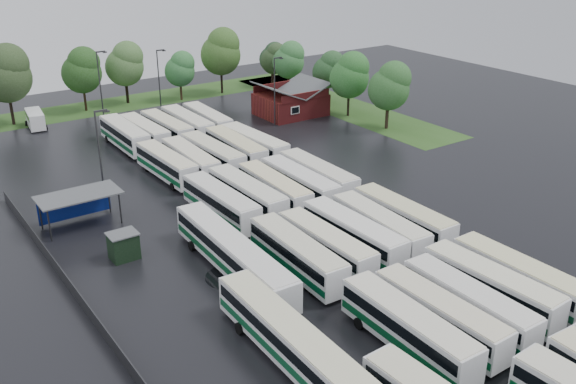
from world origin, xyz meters
TOP-DOWN VIEW (x-y plane):
  - ground at (0.00, 0.00)m, footprint 160.00×160.00m
  - brick_building at (24.00, 42.77)m, footprint 10.07×8.60m
  - wash_shed at (-17.20, 22.02)m, footprint 8.20×4.20m
  - utility_hut at (-16.20, 12.60)m, footprint 2.70×2.20m
  - grass_strip_north at (2.00, 64.80)m, footprint 80.00×10.00m
  - grass_strip_east at (34.00, 42.80)m, footprint 10.00×50.00m
  - west_fence at (-22.20, 8.00)m, footprint 0.10×50.00m
  - bus_r1c0 at (-4.41, -12.43)m, footprint 2.93×12.38m
  - bus_r1c1 at (-1.19, -12.52)m, footprint 2.61×11.85m
  - bus_r1c2 at (1.82, -12.71)m, footprint 2.71×11.96m
  - bus_r1c3 at (5.21, -12.12)m, footprint 3.08×12.26m
  - bus_r1c4 at (8.33, -12.43)m, footprint 2.70×12.12m
  - bus_r2c0 at (-4.57, 1.17)m, footprint 3.09×12.40m
  - bus_r2c1 at (-1.31, 1.21)m, footprint 2.56×11.84m
  - bus_r2c2 at (2.09, 1.40)m, footprint 2.80×12.42m
  - bus_r2c3 at (5.17, 1.18)m, footprint 3.15×12.24m
  - bus_r2c4 at (8.50, 1.35)m, footprint 2.71×12.28m
  - bus_r3c0 at (-4.57, 14.91)m, footprint 2.77×12.18m
  - bus_r3c1 at (-1.23, 15.12)m, footprint 2.78×12.37m
  - bus_r3c2 at (2.10, 14.81)m, footprint 2.96×12.00m
  - bus_r3c3 at (5.34, 14.55)m, footprint 2.75×12.20m
  - bus_r3c4 at (8.32, 15.05)m, footprint 2.85×12.40m
  - bus_r4c0 at (-4.30, 28.75)m, footprint 2.83×11.97m
  - bus_r4c1 at (-1.32, 28.30)m, footprint 2.92×12.02m
  - bus_r4c2 at (1.84, 28.40)m, footprint 2.88×12.34m
  - bus_r4c3 at (5.40, 28.69)m, footprint 3.04×12.44m
  - bus_r4c4 at (8.21, 28.74)m, footprint 3.18×12.52m
  - bus_r5c0 at (-4.20, 42.35)m, footprint 2.74×12.39m
  - bus_r5c1 at (-1.39, 42.19)m, footprint 2.82×11.91m
  - bus_r5c2 at (1.94, 42.03)m, footprint 2.86×12.00m
  - bus_r5c3 at (5.09, 41.83)m, footprint 2.75×12.40m
  - bus_r5c4 at (8.56, 42.26)m, footprint 3.04×12.03m
  - artic_bus_west_b at (-9.23, 4.39)m, footprint 3.34×18.54m
  - artic_bus_west_c at (-12.37, -9.68)m, footprint 3.18×18.41m
  - minibus at (-11.76, 59.17)m, footprint 2.90×6.09m
  - tree_north_1 at (-13.98, 62.68)m, footprint 7.53×7.53m
  - tree_north_2 at (-2.24, 63.98)m, footprint 6.38×6.38m
  - tree_north_3 at (5.30, 64.53)m, footprint 6.41×6.41m
  - tree_north_4 at (13.75, 61.13)m, footprint 5.19×5.19m
  - tree_north_5 at (21.96, 61.26)m, footprint 7.13×7.13m
  - tree_north_6 at (33.40, 62.00)m, footprint 4.83×4.83m
  - tree_east_0 at (31.85, 28.30)m, footprint 6.19×6.19m
  - tree_east_1 at (31.39, 36.92)m, footprint 6.26×6.26m
  - tree_east_2 at (33.81, 45.27)m, footprint 5.41×5.38m
  - tree_east_3 at (32.02, 54.59)m, footprint 5.68×5.68m
  - tree_east_4 at (32.64, 60.27)m, footprint 4.92×4.91m
  - lamp_post_ne at (18.74, 39.33)m, footprint 1.60×0.31m
  - lamp_post_nw at (-13.27, 25.12)m, footprint 1.67×0.33m
  - lamp_post_back_w at (-2.07, 56.18)m, footprint 1.69×0.33m
  - lamp_post_back_e at (7.14, 55.16)m, footprint 1.59×0.31m
  - puddle_2 at (-9.71, 3.96)m, footprint 4.76×4.76m
  - puddle_3 at (3.46, -2.27)m, footprint 4.27×4.27m

SIDE VIEW (x-z plane):
  - ground at x=0.00m, z-range 0.00..0.00m
  - puddle_2 at x=-9.71m, z-range 0.00..0.01m
  - puddle_3 at x=3.46m, z-range 0.00..0.01m
  - grass_strip_north at x=2.00m, z-range 0.00..0.01m
  - grass_strip_east at x=34.00m, z-range 0.00..0.01m
  - west_fence at x=-22.20m, z-range 0.00..1.20m
  - utility_hut at x=-16.20m, z-range 0.01..2.63m
  - minibus at x=-11.76m, z-range 0.14..2.70m
  - bus_r2c1 at x=-1.31m, z-range 0.16..3.46m
  - bus_r1c1 at x=-1.19m, z-range 0.16..3.46m
  - bus_r5c1 at x=-1.39m, z-range 0.16..3.46m
  - bus_r4c0 at x=-4.30m, z-range 0.17..3.48m
  - bus_r3c2 at x=2.10m, z-range 0.17..3.48m
  - bus_r1c2 at x=1.82m, z-range 0.17..3.49m
  - bus_r5c4 at x=8.56m, z-range 0.17..3.49m
  - bus_r5c2 at x=1.94m, z-range 0.17..3.49m
  - bus_r4c1 at x=-1.32m, z-range 0.17..3.49m
  - bus_r1c4 at x=8.33m, z-range 0.17..3.54m
  - bus_r2c3 at x=5.17m, z-range 0.17..3.54m
  - bus_r3c0 at x=-4.57m, z-range 0.17..3.55m
  - bus_r1c3 at x=5.21m, z-range 0.17..3.56m
  - bus_r3c3 at x=5.34m, z-range 0.17..3.56m
  - brick_building at x=24.00m, z-range -0.83..4.56m
  - bus_r2c4 at x=8.50m, z-range 0.17..3.58m
  - bus_r4c2 at x=1.84m, z-range 0.17..3.59m
  - bus_r2c0 at x=-4.57m, z-range 0.17..3.60m
  - bus_r1c0 at x=-4.41m, z-range 0.17..3.60m
  - artic_bus_west_c at x=-12.37m, z-range 0.19..3.59m
  - bus_r3c1 at x=-1.23m, z-range 0.17..3.61m
  - bus_r4c3 at x=5.40m, z-range 0.17..3.61m
  - bus_r3c4 at x=8.32m, z-range 0.17..3.61m
  - bus_r5c0 at x=-4.20m, z-range 0.17..3.61m
  - bus_r5c3 at x=5.09m, z-range 0.17..3.62m
  - bus_r2c2 at x=2.09m, z-range 0.17..3.62m
  - artic_bus_west_b at x=-9.23m, z-range 0.19..3.61m
  - bus_r4c4 at x=8.21m, z-range 0.17..3.63m
  - wash_shed at x=-17.20m, z-range 1.20..4.78m
  - tree_north_6 at x=33.40m, z-range 1.14..9.15m
  - tree_east_4 at x=32.64m, z-range 1.16..9.28m
  - tree_north_4 at x=13.75m, z-range 1.23..9.82m
  - tree_east_2 at x=33.81m, z-range 1.27..10.18m
  - lamp_post_back_e at x=7.14m, z-range 0.83..11.18m
  - lamp_post_ne at x=18.74m, z-range 0.84..11.25m
  - tree_east_3 at x=32.02m, z-range 1.35..10.75m
  - lamp_post_nw at x=-13.27m, z-range 0.88..11.73m
  - lamp_post_back_w at x=-2.07m, z-range 0.88..11.84m
  - tree_east_0 at x=31.85m, z-range 1.46..11.71m
  - tree_east_1 at x=31.39m, z-range 1.49..11.85m
  - tree_north_2 at x=-2.24m, z-range 1.52..12.08m
  - tree_north_3 at x=5.30m, z-range 1.52..12.13m
  - tree_north_5 at x=21.96m, z-range 1.70..13.51m
  - tree_north_1 at x=-13.98m, z-range 1.79..14.27m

